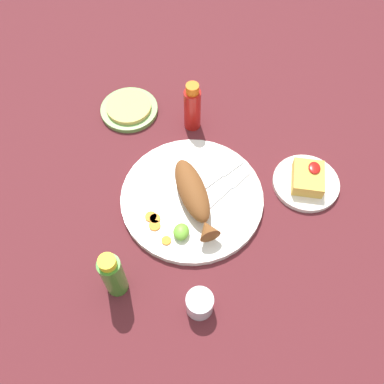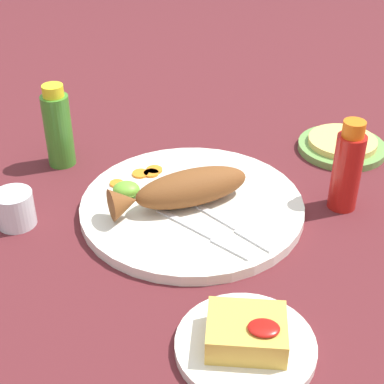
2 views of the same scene
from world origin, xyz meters
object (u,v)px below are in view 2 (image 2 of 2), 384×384
main_plate (192,207)px  side_plate_fries (245,346)px  fried_fish (183,189)px  tortilla_plate (342,147)px  fork_far (209,236)px  salt_cup (15,211)px  hot_sauce_bottle_green (58,128)px  fork_near (233,227)px  hot_sauce_bottle_red (347,168)px

main_plate → side_plate_fries: 0.31m
fried_fish → side_plate_fries: 0.31m
main_plate → tortilla_plate: bearing=39.9°
main_plate → fork_far: (0.03, -0.09, 0.01)m
tortilla_plate → main_plate: bearing=-140.1°
fried_fish → fork_far: fried_fish is taller
fried_fish → salt_cup: size_ratio=3.77×
tortilla_plate → side_plate_fries: bearing=-109.4°
hot_sauce_bottle_green → salt_cup: (-0.02, -0.20, -0.05)m
salt_cup → tortilla_plate: 0.62m
fork_far → fried_fish: bearing=155.1°
salt_cup → side_plate_fries: bearing=-32.4°
hot_sauce_bottle_green → salt_cup: bearing=-96.2°
hot_sauce_bottle_green → side_plate_fries: 0.56m
fork_near → side_plate_fries: bearing=-43.6°
main_plate → salt_cup: 0.28m
fork_far → hot_sauce_bottle_green: (-0.29, 0.23, 0.05)m
fork_near → hot_sauce_bottle_green: (-0.33, 0.20, 0.05)m
fried_fish → fork_far: size_ratio=1.48×
hot_sauce_bottle_green → tortilla_plate: (0.53, 0.09, -0.07)m
fork_near → side_plate_fries: (0.02, -0.23, -0.01)m
fried_fish → hot_sauce_bottle_red: size_ratio=1.48×
side_plate_fries → fork_far: bearing=105.9°
main_plate → fried_fish: size_ratio=1.58×
main_plate → side_plate_fries: bearing=-72.7°
fork_far → salt_cup: (-0.31, 0.03, 0.01)m
hot_sauce_bottle_green → side_plate_fries: size_ratio=0.89×
salt_cup → fork_near: bearing=-0.9°
hot_sauce_bottle_red → salt_cup: hot_sauce_bottle_red is taller
hot_sauce_bottle_green → hot_sauce_bottle_red: bearing=-11.2°
main_plate → salt_cup: salt_cup is taller
fork_far → side_plate_fries: bearing=-38.4°
fried_fish → fork_far: 0.10m
main_plate → hot_sauce_bottle_green: (-0.26, 0.14, 0.07)m
fork_near → tortilla_plate: 0.36m
main_plate → side_plate_fries: (0.09, -0.29, -0.00)m
hot_sauce_bottle_red → tortilla_plate: hot_sauce_bottle_red is taller
fork_near → fried_fish: bearing=-173.4°
fork_near → hot_sauce_bottle_green: hot_sauce_bottle_green is taller
fork_near → tortilla_plate: bearing=96.3°
fried_fish → fork_near: 0.10m
hot_sauce_bottle_green → tortilla_plate: hot_sauce_bottle_green is taller
fork_near → hot_sauce_bottle_red: bearing=70.3°
fried_fish → tortilla_plate: 0.37m
salt_cup → hot_sauce_bottle_red: bearing=10.2°
salt_cup → tortilla_plate: size_ratio=0.37×
main_plate → fork_far: size_ratio=2.34×
hot_sauce_bottle_green → tortilla_plate: 0.54m
hot_sauce_bottle_red → side_plate_fries: bearing=-115.8°
hot_sauce_bottle_green → main_plate: bearing=-28.0°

